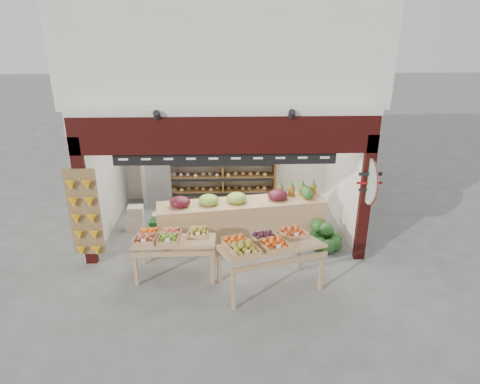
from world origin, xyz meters
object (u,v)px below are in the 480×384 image
at_px(refrigerator, 160,170).
at_px(cardboard_stack, 145,220).
at_px(back_shelving, 223,162).
at_px(display_table_right, 266,244).
at_px(display_table_left, 170,238).
at_px(mid_counter, 241,219).
at_px(watermelon_pile, 325,238).

relative_size(refrigerator, cardboard_stack, 2.09).
relative_size(back_shelving, refrigerator, 1.41).
distance_m(back_shelving, display_table_right, 4.04).
height_order(back_shelving, cardboard_stack, back_shelving).
bearing_deg(display_table_right, refrigerator, 122.43).
bearing_deg(refrigerator, display_table_left, -69.25).
xyz_separation_m(mid_counter, watermelon_pile, (1.81, -0.40, -0.29)).
height_order(back_shelving, display_table_right, back_shelving).
bearing_deg(refrigerator, watermelon_pile, -21.94).
height_order(back_shelving, mid_counter, back_shelving).
bearing_deg(display_table_right, mid_counter, 102.14).
height_order(back_shelving, watermelon_pile, back_shelving).
relative_size(mid_counter, display_table_left, 2.43).
bearing_deg(refrigerator, display_table_right, -47.57).
height_order(mid_counter, watermelon_pile, mid_counter).
distance_m(display_table_left, watermelon_pile, 3.38).
height_order(cardboard_stack, watermelon_pile, cardboard_stack).
relative_size(display_table_left, display_table_right, 0.77).
xyz_separation_m(mid_counter, display_table_right, (0.39, -1.81, 0.38)).
distance_m(mid_counter, display_table_right, 1.89).
height_order(display_table_left, display_table_right, display_table_right).
xyz_separation_m(back_shelving, mid_counter, (0.41, -2.15, -0.62)).
bearing_deg(watermelon_pile, display_table_right, -135.23).
bearing_deg(back_shelving, cardboard_stack, -139.08).
bearing_deg(display_table_left, watermelon_pile, 16.07).
bearing_deg(refrigerator, back_shelving, 15.49).
bearing_deg(back_shelving, refrigerator, -174.51).
height_order(back_shelving, refrigerator, refrigerator).
distance_m(refrigerator, mid_counter, 2.88).
bearing_deg(watermelon_pile, display_table_left, -163.93).
height_order(refrigerator, watermelon_pile, refrigerator).
relative_size(cardboard_stack, display_table_left, 0.61).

